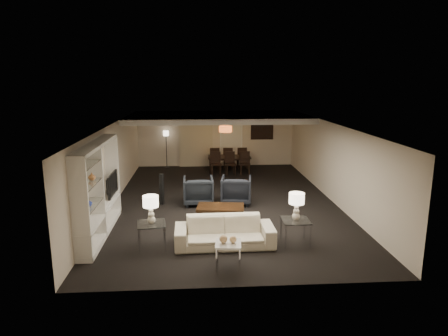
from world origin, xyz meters
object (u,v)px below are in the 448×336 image
vase_amber (92,176)px  floor_speaker (162,189)px  table_lamp_right (296,207)px  coffee_table (221,214)px  chair_fm (228,158)px  sofa (225,232)px  vase_blue (88,203)px  pendant_light (226,129)px  side_table_right (295,232)px  table_lamp_left (151,210)px  chair_nm (231,164)px  chair_nr (245,163)px  armchair_left (198,191)px  side_table_left (152,235)px  dining_table (229,164)px  television (109,184)px  chair_fr (242,157)px  chair_nl (216,164)px  floor_lamp (166,149)px  armchair_right (236,190)px  marble_table (228,255)px  chair_fl (215,158)px

vase_amber → floor_speaker: (1.33, 2.95, -1.15)m
vase_amber → table_lamp_right: bearing=-4.5°
coffee_table → chair_fm: 6.91m
sofa → coffee_table: size_ratio=1.82×
vase_blue → pendant_light: bearing=63.0°
side_table_right → table_lamp_left: (-3.40, 0.00, 0.63)m
pendant_light → chair_fm: bearing=81.3°
chair_nm → chair_nr: 0.60m
sofa → armchair_left: armchair_left is taller
side_table_left → dining_table: size_ratio=0.35×
television → floor_speaker: bearing=-42.4°
coffee_table → chair_nr: bearing=76.4°
vase_amber → floor_speaker: 3.44m
armchair_left → chair_fr: bearing=-111.5°
sofa → chair_nm: 7.21m
vase_amber → chair_nl: (3.23, 6.79, -1.18)m
side_table_left → side_table_right: bearing=0.0°
chair_nr → floor_lamp: size_ratio=0.57×
floor_speaker → chair_nl: floor_speaker is taller
dining_table → chair_nr: bearing=-45.3°
side_table_left → chair_nr: 7.79m
side_table_right → dining_table: size_ratio=0.35×
sofa → chair_fr: (1.35, 8.47, 0.13)m
vase_amber → vase_blue: bearing=-90.0°
table_lamp_right → vase_amber: (-4.78, 0.38, 0.72)m
side_table_left → floor_lamp: bearing=91.8°
chair_nm → floor_lamp: bearing=144.2°
side_table_right → chair_fm: 8.52m
armchair_right → chair_nm: bearing=-84.3°
pendant_light → floor_lamp: 3.22m
armchair_left → chair_fr: (1.95, 5.17, 0.04)m
floor_lamp → chair_nl: bearing=-36.5°
chair_nm → chair_nr: size_ratio=1.00×
side_table_left → chair_nr: (3.05, 7.17, 0.17)m
side_table_left → side_table_right: size_ratio=1.00×
armchair_right → dining_table: armchair_right is taller
floor_lamp → armchair_right: bearing=-64.6°
marble_table → chair_nm: chair_nm is taller
armchair_right → floor_speaker: bearing=7.1°
chair_nl → side_table_left: bearing=-107.9°
sofa → side_table_right: sofa is taller
pendant_light → side_table_left: pendant_light is taller
armchair_right → floor_speaker: 2.35m
coffee_table → dining_table: (0.75, 6.22, 0.09)m
armchair_right → dining_table: size_ratio=0.53×
side_table_right → vase_blue: 4.86m
side_table_left → chair_nr: chair_nr is taller
chair_fl → floor_lamp: floor_lamp is taller
chair_nr → vase_blue: bearing=-119.6°
sofa → chair_nm: (0.75, 7.17, 0.13)m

